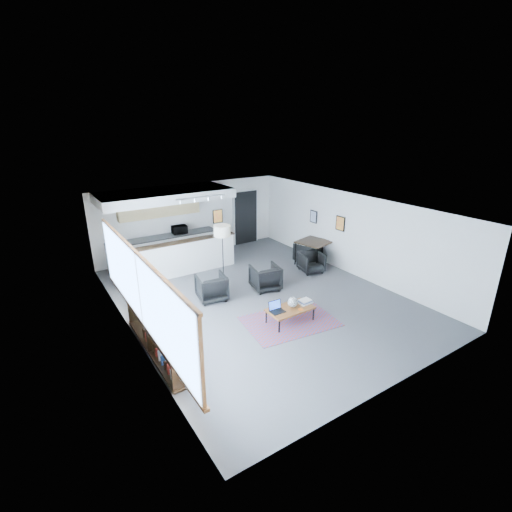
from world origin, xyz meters
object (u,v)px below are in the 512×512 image
armchair_right (265,276)px  coffee_table (290,309)px  armchair_left (212,286)px  dining_chair_near (311,263)px  ceramic_pot (293,302)px  floor_lamp (222,233)px  book_stack (305,301)px  laptop (276,308)px  dining_chair_far (308,253)px  microwave (179,229)px  dining_table (314,243)px

armchair_right → coffee_table: bearing=84.5°
armchair_left → dining_chair_near: size_ratio=1.27×
ceramic_pot → floor_lamp: 3.33m
armchair_right → book_stack: bearing=98.2°
laptop → dining_chair_far: dining_chair_far is taller
laptop → ceramic_pot: (0.47, -0.06, 0.06)m
armchair_right → dining_chair_near: 2.03m
coffee_table → dining_chair_far: 4.26m
laptop → ceramic_pot: 0.47m
ceramic_pot → book_stack: 0.39m
coffee_table → ceramic_pot: 0.19m
armchair_right → ceramic_pot: bearing=86.9°
laptop → ceramic_pot: ceramic_pot is taller
coffee_table → armchair_right: size_ratio=1.44×
book_stack → armchair_left: 2.65m
armchair_left → armchair_right: (1.63, -0.25, 0.00)m
coffee_table → armchair_right: (0.57, 1.91, 0.05)m
coffee_table → book_stack: book_stack is taller
armchair_left → coffee_table: bearing=125.8°
dining_chair_near → ceramic_pot: bearing=-127.3°
ceramic_pot → book_stack: ceramic_pot is taller
floor_lamp → microwave: floor_lamp is taller
armchair_left → floor_lamp: 1.78m
book_stack → dining_chair_near: (2.10, 2.17, -0.11)m
ceramic_pot → microwave: 5.75m
book_stack → microwave: size_ratio=0.68×
ceramic_pot → floor_lamp: floor_lamp is taller
laptop → armchair_right: bearing=64.3°
armchair_right → dining_table: (2.51, 0.74, 0.36)m
floor_lamp → dining_chair_far: size_ratio=2.63×
coffee_table → armchair_left: bearing=115.8°
coffee_table → dining_chair_far: (3.08, 2.94, -0.01)m
armchair_right → floor_lamp: (-0.72, 1.27, 1.13)m
ceramic_pot → microwave: bearing=96.2°
dining_chair_far → microwave: 4.61m
dining_table → dining_chair_far: bearing=90.0°
dining_chair_far → microwave: microwave is taller
floor_lamp → dining_chair_far: floor_lamp is taller
armchair_right → dining_chair_near: bearing=-161.6°
armchair_left → floor_lamp: size_ratio=0.45×
ceramic_pot → microwave: microwave is taller
book_stack → dining_table: bearing=45.5°
ceramic_pot → dining_table: size_ratio=0.22×
ceramic_pot → dining_table: 3.99m
coffee_table → dining_table: 4.09m
armchair_left → microwave: bearing=-89.2°
laptop → dining_table: size_ratio=0.29×
laptop → armchair_right: size_ratio=0.44×
book_stack → dining_chair_near: size_ratio=0.55×
ceramic_pot → book_stack: bearing=-1.6°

